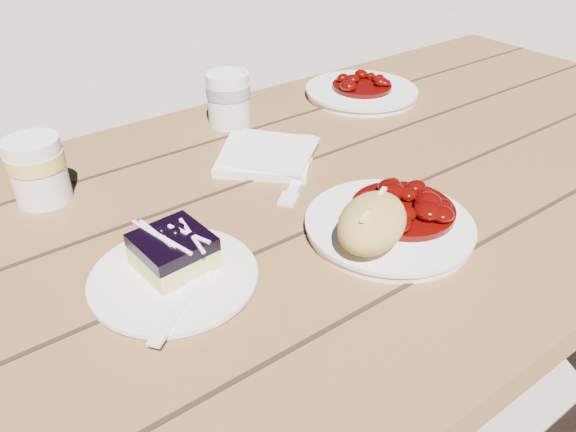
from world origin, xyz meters
TOP-DOWN VIEW (x-y plane):
  - picnic_table at (0.00, -0.00)m, footprint 2.00×1.55m
  - main_plate at (0.12, -0.15)m, footprint 0.22×0.22m
  - goulash_stew at (0.15, -0.14)m, footprint 0.14×0.14m
  - bread_roll at (0.07, -0.17)m, footprint 0.15×0.13m
  - dessert_plate at (-0.16, -0.07)m, footprint 0.20×0.20m
  - blueberry_cake at (-0.15, -0.05)m, footprint 0.09×0.09m
  - fork_dessert at (-0.18, -0.12)m, footprint 0.14×0.12m
  - coffee_cup at (0.14, 0.29)m, footprint 0.08×0.08m
  - napkin_stack at (0.11, 0.13)m, footprint 0.21×0.21m
  - fork_table at (0.12, 0.05)m, footprint 0.14×0.12m
  - second_plate at (0.43, 0.24)m, footprint 0.23×0.23m
  - second_stew at (0.43, 0.24)m, footprint 0.12×0.12m
  - second_cup at (-0.23, 0.22)m, footprint 0.08×0.08m

SIDE VIEW (x-z plane):
  - picnic_table at x=0.00m, z-range 0.21..0.96m
  - fork_table at x=0.12m, z-range 0.75..0.75m
  - dessert_plate at x=-0.16m, z-range 0.75..0.76m
  - napkin_stack at x=0.11m, z-range 0.75..0.76m
  - main_plate at x=0.12m, z-range 0.75..0.77m
  - second_plate at x=0.43m, z-range 0.75..0.77m
  - fork_dessert at x=-0.18m, z-range 0.76..0.76m
  - blueberry_cake at x=-0.15m, z-range 0.76..0.81m
  - goulash_stew at x=0.15m, z-range 0.77..0.81m
  - second_stew at x=0.43m, z-range 0.77..0.81m
  - bread_roll at x=0.07m, z-range 0.77..0.83m
  - coffee_cup at x=0.14m, z-range 0.75..0.85m
  - second_cup at x=-0.23m, z-range 0.75..0.85m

